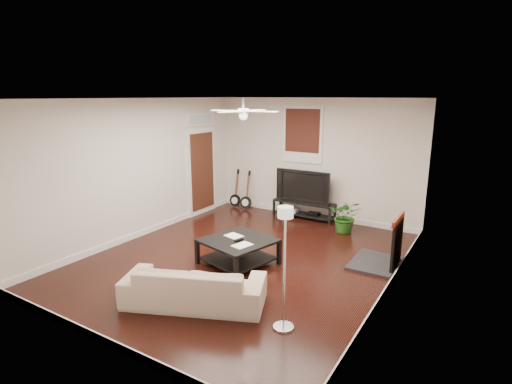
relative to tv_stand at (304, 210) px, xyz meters
The scene contains 14 objects.
room 3.03m from the tv_stand, 87.47° to the right, with size 5.01×6.01×2.81m.
brick_accent 3.38m from the tv_stand, 34.29° to the right, with size 0.02×2.20×2.80m, color #A64635.
fireplace 2.94m from the tv_stand, 37.47° to the right, with size 0.80×1.10×0.92m, color black.
window_back 1.76m from the tv_stand, 133.03° to the left, with size 1.00×0.06×1.30m, color #3A130F.
door_left 2.71m from the tv_stand, 159.37° to the right, with size 0.08×1.00×2.50m, color white.
tv_stand is the anchor object (origin of this frame).
tv 0.59m from the tv_stand, 90.00° to the left, with size 1.32×0.17×0.76m, color black.
coffee_table 3.02m from the tv_stand, 87.19° to the right, with size 1.07×1.07×0.45m, color black.
sofa 4.48m from the tv_stand, 85.03° to the right, with size 1.95×0.76×0.57m, color #BFA58F.
floor_lamp 4.74m from the tv_stand, 68.29° to the right, with size 0.26×0.26×1.60m, color silver, non-canonical shape.
potted_plant 1.29m from the tv_stand, 21.62° to the right, with size 0.66×0.57×0.73m, color #205718.
guitar_left 1.97m from the tv_stand, behind, with size 0.31×0.22×0.99m, color black, non-canonical shape.
guitar_right 1.63m from the tv_stand, behind, with size 0.31×0.22×0.99m, color black, non-canonical shape.
ceiling_fan 3.67m from the tv_stand, 87.47° to the right, with size 1.24×1.24×0.32m, color white, non-canonical shape.
Camera 1 is at (3.66, -5.60, 2.85)m, focal length 28.11 mm.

